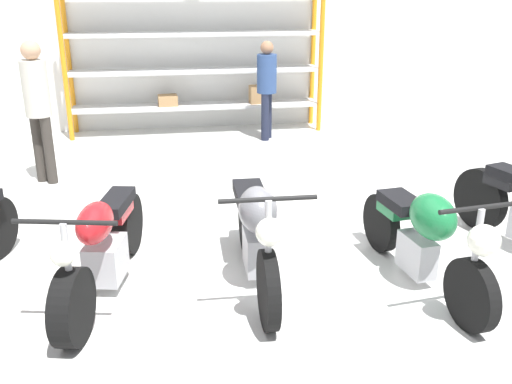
{
  "coord_description": "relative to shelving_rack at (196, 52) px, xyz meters",
  "views": [
    {
      "loc": [
        -0.76,
        -4.35,
        2.48
      ],
      "look_at": [
        0.0,
        0.4,
        0.7
      ],
      "focal_mm": 40.0,
      "sensor_mm": 36.0,
      "label": 1
    }
  ],
  "objects": [
    {
      "name": "back_wall",
      "position": [
        0.21,
        0.37,
        0.43
      ],
      "size": [
        30.0,
        0.08,
        3.6
      ],
      "color": "white",
      "rests_on": "ground_plane"
    },
    {
      "name": "shelving_rack",
      "position": [
        0.0,
        0.0,
        0.0
      ],
      "size": [
        4.31,
        0.63,
        2.67
      ],
      "color": "orange",
      "rests_on": "ground_plane"
    },
    {
      "name": "ground_plane",
      "position": [
        0.21,
        -5.49,
        -1.37
      ],
      "size": [
        30.0,
        30.0,
        0.0
      ],
      "primitive_type": "plane",
      "color": "silver"
    },
    {
      "name": "person_browsing",
      "position": [
        -2.14,
        -2.4,
        -0.29
      ],
      "size": [
        0.45,
        0.45,
        1.82
      ],
      "rotation": [
        0.0,
        0.0,
        4.11
      ],
      "color": "#38332D",
      "rests_on": "ground_plane"
    },
    {
      "name": "motorcycle_grey",
      "position": [
        0.15,
        -5.49,
        -0.87
      ],
      "size": [
        0.72,
        1.99,
        1.04
      ],
      "rotation": [
        0.0,
        0.0,
        -1.59
      ],
      "color": "black",
      "rests_on": "ground_plane"
    },
    {
      "name": "person_near_rack",
      "position": [
        1.09,
        -0.7,
        -0.43
      ],
      "size": [
        0.43,
        0.43,
        1.6
      ],
      "rotation": [
        0.0,
        0.0,
        2.71
      ],
      "color": "#1E2338",
      "rests_on": "ground_plane"
    },
    {
      "name": "motorcycle_green",
      "position": [
        1.55,
        -5.77,
        -0.89
      ],
      "size": [
        0.65,
        1.98,
        0.99
      ],
      "rotation": [
        0.0,
        0.0,
        -1.45
      ],
      "color": "black",
      "rests_on": "ground_plane"
    },
    {
      "name": "motorcycle_red",
      "position": [
        -1.13,
        -5.4,
        -0.96
      ],
      "size": [
        0.8,
        2.07,
        0.95
      ],
      "rotation": [
        0.0,
        0.0,
        -1.78
      ],
      "color": "black",
      "rests_on": "ground_plane"
    }
  ]
}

